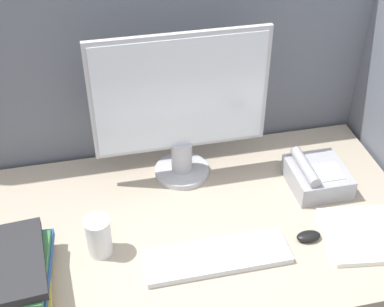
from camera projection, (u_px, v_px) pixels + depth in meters
The scene contains 9 objects.
cubicle_panel_rear at pixel (167, 151), 2.06m from camera, with size 1.83×0.04×1.46m.
desk at pixel (192, 299), 1.92m from camera, with size 1.43×0.81×0.78m.
monitor at pixel (181, 108), 1.72m from camera, with size 0.58×0.19×0.53m.
keyboard at pixel (217, 256), 1.56m from camera, with size 0.43×0.13×0.02m.
mouse at pixel (309, 236), 1.62m from camera, with size 0.08×0.04×0.02m.
coffee_cup at pixel (99, 236), 1.55m from camera, with size 0.08×0.08×0.13m.
book_stack at pixel (8, 275), 1.45m from camera, with size 0.26×0.32×0.11m.
desk_telephone at pixel (316, 176), 1.80m from camera, with size 0.19×0.20×0.11m.
paper_pile at pixel (363, 235), 1.63m from camera, with size 0.26×0.26×0.02m.
Camera 1 is at (-0.26, -0.77, 1.98)m, focal length 50.00 mm.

